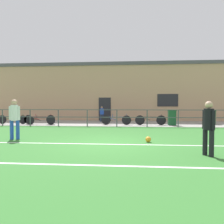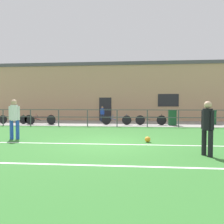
{
  "view_description": "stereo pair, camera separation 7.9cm",
  "coord_description": "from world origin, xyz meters",
  "px_view_note": "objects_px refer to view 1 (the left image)",
  "views": [
    {
      "loc": [
        0.86,
        -8.07,
        1.51
      ],
      "look_at": [
        -0.17,
        4.11,
        1.05
      ],
      "focal_mm": 34.01,
      "sensor_mm": 36.0,
      "label": 1
    },
    {
      "loc": [
        0.94,
        -8.06,
        1.51
      ],
      "look_at": [
        -0.17,
        4.11,
        1.05
      ],
      "focal_mm": 34.01,
      "sensor_mm": 36.0,
      "label": 2
    }
  ],
  "objects_px": {
    "player_goalkeeper": "(209,125)",
    "trash_bin_1": "(172,117)",
    "bicycle_parked_0": "(116,120)",
    "bicycle_parked_4": "(39,119)",
    "player_striker": "(15,117)",
    "bicycle_parked_3": "(150,120)",
    "trash_bin_0": "(211,117)",
    "bicycle_parked_2": "(40,120)",
    "bicycle_parked_1": "(13,119)",
    "spectator_child": "(102,113)",
    "soccer_ball_match": "(148,139)"
  },
  "relations": [
    {
      "from": "player_striker",
      "to": "bicycle_parked_0",
      "type": "bearing_deg",
      "value": 51.72
    },
    {
      "from": "bicycle_parked_2",
      "to": "trash_bin_0",
      "type": "relative_size",
      "value": 2.07
    },
    {
      "from": "player_goalkeeper",
      "to": "bicycle_parked_2",
      "type": "relative_size",
      "value": 0.74
    },
    {
      "from": "spectator_child",
      "to": "bicycle_parked_4",
      "type": "xyz_separation_m",
      "value": [
        -4.37,
        -2.46,
        -0.38
      ]
    },
    {
      "from": "bicycle_parked_2",
      "to": "trash_bin_1",
      "type": "relative_size",
      "value": 1.96
    },
    {
      "from": "bicycle_parked_2",
      "to": "bicycle_parked_3",
      "type": "distance_m",
      "value": 7.93
    },
    {
      "from": "spectator_child",
      "to": "trash_bin_0",
      "type": "relative_size",
      "value": 1.24
    },
    {
      "from": "bicycle_parked_0",
      "to": "bicycle_parked_4",
      "type": "bearing_deg",
      "value": 180.0
    },
    {
      "from": "bicycle_parked_4",
      "to": "trash_bin_0",
      "type": "height_order",
      "value": "trash_bin_0"
    },
    {
      "from": "soccer_ball_match",
      "to": "trash_bin_1",
      "type": "distance_m",
      "value": 7.1
    },
    {
      "from": "spectator_child",
      "to": "trash_bin_1",
      "type": "distance_m",
      "value": 5.9
    },
    {
      "from": "soccer_ball_match",
      "to": "trash_bin_0",
      "type": "relative_size",
      "value": 0.21
    },
    {
      "from": "bicycle_parked_2",
      "to": "soccer_ball_match",
      "type": "bearing_deg",
      "value": -41.62
    },
    {
      "from": "bicycle_parked_3",
      "to": "trash_bin_1",
      "type": "height_order",
      "value": "trash_bin_1"
    },
    {
      "from": "player_goalkeeper",
      "to": "bicycle_parked_1",
      "type": "distance_m",
      "value": 14.26
    },
    {
      "from": "bicycle_parked_1",
      "to": "trash_bin_0",
      "type": "distance_m",
      "value": 14.82
    },
    {
      "from": "bicycle_parked_3",
      "to": "bicycle_parked_4",
      "type": "relative_size",
      "value": 0.91
    },
    {
      "from": "bicycle_parked_0",
      "to": "bicycle_parked_1",
      "type": "relative_size",
      "value": 0.94
    },
    {
      "from": "player_striker",
      "to": "bicycle_parked_1",
      "type": "relative_size",
      "value": 0.75
    },
    {
      "from": "bicycle_parked_3",
      "to": "bicycle_parked_0",
      "type": "bearing_deg",
      "value": -180.0
    },
    {
      "from": "soccer_ball_match",
      "to": "bicycle_parked_2",
      "type": "xyz_separation_m",
      "value": [
        -7.18,
        6.38,
        0.23
      ]
    },
    {
      "from": "bicycle_parked_2",
      "to": "bicycle_parked_3",
      "type": "xyz_separation_m",
      "value": [
        7.92,
        0.46,
        0.04
      ]
    },
    {
      "from": "player_striker",
      "to": "bicycle_parked_3",
      "type": "height_order",
      "value": "player_striker"
    },
    {
      "from": "spectator_child",
      "to": "trash_bin_1",
      "type": "xyz_separation_m",
      "value": [
        5.31,
        -2.57,
        -0.18
      ]
    },
    {
      "from": "player_striker",
      "to": "bicycle_parked_3",
      "type": "bearing_deg",
      "value": 38.43
    },
    {
      "from": "bicycle_parked_1",
      "to": "bicycle_parked_4",
      "type": "xyz_separation_m",
      "value": [
        2.1,
        0.0,
        0.02
      ]
    },
    {
      "from": "bicycle_parked_0",
      "to": "bicycle_parked_1",
      "type": "xyz_separation_m",
      "value": [
        -7.84,
        -0.0,
        -0.01
      ]
    },
    {
      "from": "bicycle_parked_0",
      "to": "bicycle_parked_4",
      "type": "relative_size",
      "value": 0.9
    },
    {
      "from": "bicycle_parked_4",
      "to": "trash_bin_0",
      "type": "xyz_separation_m",
      "value": [
        12.69,
        0.95,
        0.17
      ]
    },
    {
      "from": "spectator_child",
      "to": "bicycle_parked_1",
      "type": "distance_m",
      "value": 6.94
    },
    {
      "from": "bicycle_parked_4",
      "to": "trash_bin_1",
      "type": "relative_size",
      "value": 2.17
    },
    {
      "from": "bicycle_parked_1",
      "to": "trash_bin_1",
      "type": "relative_size",
      "value": 2.07
    },
    {
      "from": "bicycle_parked_0",
      "to": "trash_bin_1",
      "type": "relative_size",
      "value": 1.96
    },
    {
      "from": "trash_bin_0",
      "to": "bicycle_parked_2",
      "type": "bearing_deg",
      "value": -173.52
    },
    {
      "from": "soccer_ball_match",
      "to": "bicycle_parked_1",
      "type": "bearing_deg",
      "value": 144.42
    },
    {
      "from": "bicycle_parked_0",
      "to": "trash_bin_0",
      "type": "bearing_deg",
      "value": 7.8
    },
    {
      "from": "spectator_child",
      "to": "bicycle_parked_1",
      "type": "height_order",
      "value": "spectator_child"
    },
    {
      "from": "soccer_ball_match",
      "to": "bicycle_parked_3",
      "type": "bearing_deg",
      "value": 83.8
    },
    {
      "from": "trash_bin_0",
      "to": "spectator_child",
      "type": "bearing_deg",
      "value": 169.73
    },
    {
      "from": "player_striker",
      "to": "bicycle_parked_3",
      "type": "distance_m",
      "value": 9.21
    },
    {
      "from": "soccer_ball_match",
      "to": "trash_bin_1",
      "type": "relative_size",
      "value": 0.2
    },
    {
      "from": "bicycle_parked_1",
      "to": "trash_bin_1",
      "type": "height_order",
      "value": "trash_bin_1"
    },
    {
      "from": "bicycle_parked_3",
      "to": "trash_bin_0",
      "type": "bearing_deg",
      "value": 11.95
    },
    {
      "from": "player_goalkeeper",
      "to": "bicycle_parked_3",
      "type": "bearing_deg",
      "value": -21.96
    },
    {
      "from": "bicycle_parked_2",
      "to": "trash_bin_1",
      "type": "distance_m",
      "value": 9.41
    },
    {
      "from": "trash_bin_0",
      "to": "player_goalkeeper",
      "type": "bearing_deg",
      "value": -110.48
    },
    {
      "from": "soccer_ball_match",
      "to": "bicycle_parked_0",
      "type": "xyz_separation_m",
      "value": [
        -1.71,
        6.83,
        0.26
      ]
    },
    {
      "from": "soccer_ball_match",
      "to": "spectator_child",
      "type": "xyz_separation_m",
      "value": [
        -3.08,
        9.29,
        0.65
      ]
    },
    {
      "from": "bicycle_parked_0",
      "to": "bicycle_parked_4",
      "type": "distance_m",
      "value": 5.74
    },
    {
      "from": "player_goalkeeper",
      "to": "trash_bin_1",
      "type": "height_order",
      "value": "player_goalkeeper"
    }
  ]
}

